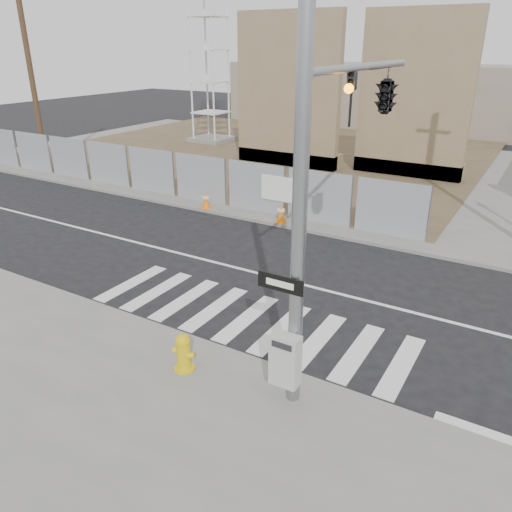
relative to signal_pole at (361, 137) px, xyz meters
The scene contains 13 objects.
ground 5.77m from the signal_pole, 140.66° to the left, with size 100.00×100.00×0.00m, color black.
sidewalk_far 16.91m from the signal_pole, 98.84° to the left, with size 50.00×20.00×0.12m, color slate.
signal_pole is the anchor object (origin of this frame).
chain_link_fence 14.80m from the signal_pole, 150.58° to the left, with size 24.60×0.04×2.00m, color gray.
concrete_wall_left 17.92m from the signal_pole, 122.11° to the left, with size 6.00×1.30×8.00m.
concrete_wall_right 16.46m from the signal_pole, 100.52° to the left, with size 5.50×1.30×8.00m.
crane_tower 26.21m from the signal_pole, 132.57° to the left, with size 2.60×2.60×18.15m.
utility_pole_left 21.84m from the signal_pole, 159.79° to the left, with size 1.60×0.28×10.00m.
fire_hydrant 5.78m from the signal_pole, 127.71° to the right, with size 0.58×0.58×0.86m.
traffic_cone_a 19.40m from the signal_pole, 157.54° to the left, with size 0.46×0.46×0.69m.
traffic_cone_b 17.34m from the signal_pole, 154.55° to the left, with size 0.41×0.41×0.66m.
traffic_cone_c 11.54m from the signal_pole, 144.18° to the left, with size 0.43×0.43×0.72m.
traffic_cone_d 9.15m from the signal_pole, 129.20° to the left, with size 0.48×0.48×0.77m.
Camera 1 is at (5.94, -11.97, 6.54)m, focal length 35.00 mm.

